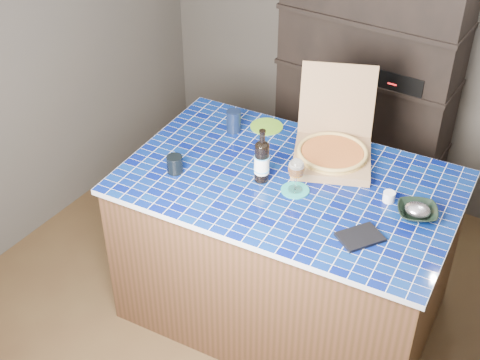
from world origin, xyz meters
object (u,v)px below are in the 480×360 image
Objects in this scene: kitchen_island at (286,248)px; mead_bottle at (262,161)px; bowl at (417,212)px; dvd_case at (360,237)px; wine_glass at (296,169)px; pizza_box at (333,150)px.

mead_bottle is (-0.13, -0.08, 0.62)m from kitchen_island.
kitchen_island is 9.33× the size of bowl.
dvd_case is 1.03× the size of bowl.
wine_glass is at bearing 2.94° from mead_bottle.
dvd_case is at bearing -13.63° from mead_bottle.
wine_glass reaches higher than bowl.
pizza_box reaches higher than dvd_case.
bowl is at bearing -44.67° from pizza_box.
kitchen_island is 9.10× the size of dvd_case.
dvd_case is at bearing -29.04° from kitchen_island.
kitchen_island is 2.92× the size of pizza_box.
bowl is (0.62, 0.14, -0.12)m from wine_glass.
kitchen_island is 0.76m from dvd_case.
bowl is at bearing 12.99° from wine_glass.
wine_glass is 0.99× the size of bowl.
mead_bottle is at bearing -160.16° from dvd_case.
mead_bottle is at bearing -144.88° from pizza_box.
pizza_box is 3.20× the size of bowl.
kitchen_island is 0.87m from bowl.
pizza_box is at bearing 84.92° from wine_glass.
bowl is (0.59, -0.23, -0.04)m from pizza_box.
dvd_case is (0.45, -0.17, -0.13)m from wine_glass.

